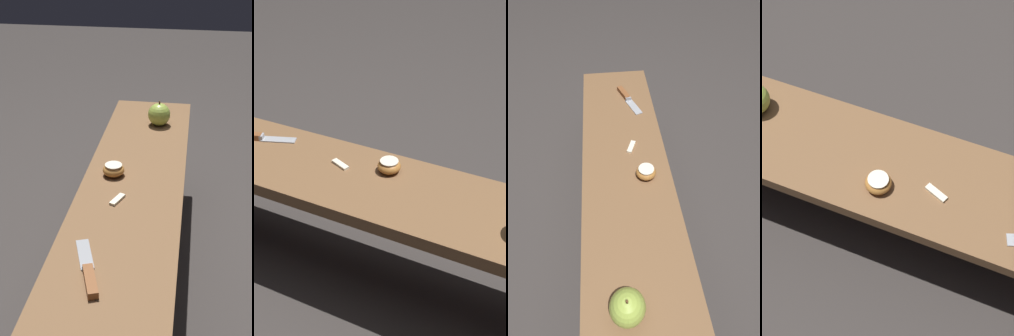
% 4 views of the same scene
% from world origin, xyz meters
% --- Properties ---
extents(ground_plane, '(8.00, 8.00, 0.00)m').
position_xyz_m(ground_plane, '(0.00, 0.00, 0.00)').
color(ground_plane, '#383330').
extents(wooden_bench, '(1.38, 0.32, 0.40)m').
position_xyz_m(wooden_bench, '(0.00, 0.00, 0.33)').
color(wooden_bench, brown).
rests_on(wooden_bench, ground_plane).
extents(knife, '(0.21, 0.10, 0.02)m').
position_xyz_m(knife, '(-0.45, 0.04, 0.41)').
color(knife, '#9EA0A5').
rests_on(knife, wooden_bench).
extents(apple_cut, '(0.07, 0.07, 0.04)m').
position_xyz_m(apple_cut, '(0.02, 0.07, 0.42)').
color(apple_cut, '#B27233').
rests_on(apple_cut, wooden_bench).
extents(apple_slice_near_knife, '(0.06, 0.04, 0.01)m').
position_xyz_m(apple_slice_near_knife, '(-0.12, 0.03, 0.40)').
color(apple_slice_near_knife, silver).
rests_on(apple_slice_near_knife, wooden_bench).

